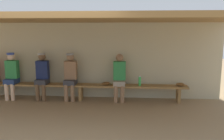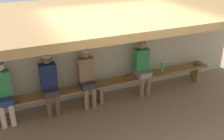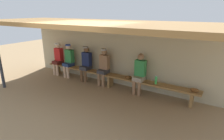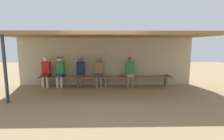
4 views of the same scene
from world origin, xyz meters
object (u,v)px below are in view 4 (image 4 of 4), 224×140
at_px(bench, 105,78).
at_px(water_bottle_clear, 143,74).
at_px(baseball_glove_dark_brown, 167,75).
at_px(support_post, 5,70).
at_px(baseball_glove_worn, 122,76).
at_px(player_middle, 99,70).
at_px(player_shirtless_tan, 60,70).
at_px(player_rightmost, 46,71).
at_px(player_with_sunglasses, 130,71).
at_px(player_in_white, 80,70).

bearing_deg(bench, water_bottle_clear, -0.66).
xyz_separation_m(bench, baseball_glove_dark_brown, (2.79, 0.01, 0.12)).
xyz_separation_m(support_post, baseball_glove_worn, (3.90, 2.07, -0.60)).
bearing_deg(player_middle, player_shirtless_tan, 180.00).
height_order(support_post, player_rightmost, support_post).
height_order(player_with_sunglasses, player_rightmost, player_rightmost).
bearing_deg(bench, player_shirtless_tan, 179.90).
bearing_deg(player_rightmost, player_shirtless_tan, 0.00).
bearing_deg(baseball_glove_dark_brown, player_rightmost, 2.10).
bearing_deg(player_middle, support_post, -143.82).
height_order(support_post, player_shirtless_tan, support_post).
height_order(support_post, water_bottle_clear, support_post).
relative_size(player_in_white, baseball_glove_dark_brown, 5.60).
bearing_deg(support_post, player_rightmost, 76.01).
distance_m(player_shirtless_tan, water_bottle_clear, 3.70).
bearing_deg(player_in_white, player_middle, 0.00).
xyz_separation_m(bench, water_bottle_clear, (1.67, -0.02, 0.20)).
bearing_deg(support_post, player_with_sunglasses, 26.21).
relative_size(water_bottle_clear, baseball_glove_worn, 1.14).
height_order(support_post, baseball_glove_worn, support_post).
bearing_deg(support_post, player_middle, 36.18).
distance_m(bench, player_with_sunglasses, 1.16).
xyz_separation_m(support_post, water_bottle_clear, (4.84, 2.08, -0.51)).
bearing_deg(baseball_glove_dark_brown, player_middle, 2.14).
relative_size(player_in_white, player_with_sunglasses, 1.01).
xyz_separation_m(player_middle, water_bottle_clear, (1.96, -0.02, -0.16)).
distance_m(player_with_sunglasses, baseball_glove_dark_brown, 1.70).
bearing_deg(baseball_glove_worn, player_with_sunglasses, -19.12).
height_order(player_in_white, baseball_glove_worn, player_in_white).
distance_m(baseball_glove_worn, baseball_glove_dark_brown, 2.06).
relative_size(player_middle, baseball_glove_worn, 5.60).
xyz_separation_m(bench, player_with_sunglasses, (1.11, 0.00, 0.34)).
bearing_deg(bench, support_post, -146.44).
distance_m(water_bottle_clear, baseball_glove_dark_brown, 1.12).
bearing_deg(player_middle, water_bottle_clear, -0.67).
bearing_deg(water_bottle_clear, player_with_sunglasses, 177.73).
relative_size(player_shirtless_tan, baseball_glove_worn, 5.60).
bearing_deg(bench, baseball_glove_worn, -2.67).
xyz_separation_m(player_shirtless_tan, water_bottle_clear, (3.69, -0.02, -0.16)).
height_order(player_with_sunglasses, baseball_glove_worn, player_with_sunglasses).
bearing_deg(player_shirtless_tan, player_rightmost, 180.00).
bearing_deg(support_post, water_bottle_clear, 23.27).
relative_size(bench, water_bottle_clear, 21.94).
distance_m(player_in_white, water_bottle_clear, 2.79).
bearing_deg(baseball_glove_dark_brown, player_with_sunglasses, 2.24).
height_order(bench, baseball_glove_worn, baseball_glove_worn).
relative_size(player_shirtless_tan, player_rightmost, 1.00).
bearing_deg(player_middle, baseball_glove_worn, -2.11).
height_order(player_in_white, baseball_glove_dark_brown, player_in_white).
xyz_separation_m(player_in_white, player_middle, (0.82, 0.00, 0.00)).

